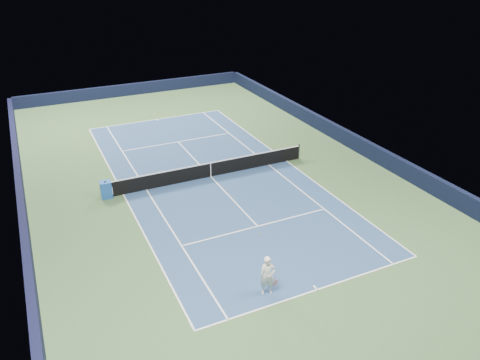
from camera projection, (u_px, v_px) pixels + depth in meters
name	position (u px, v px, depth m)	size (l,w,h in m)	color
ground	(211.00, 177.00, 29.24)	(40.00, 40.00, 0.00)	#385830
wall_far	(133.00, 89.00, 45.00)	(22.00, 0.35, 1.10)	black
wall_right	(352.00, 141.00, 33.13)	(0.35, 40.00, 1.10)	black
wall_left	(22.00, 206.00, 24.86)	(0.35, 40.00, 1.10)	black
court_surface	(211.00, 177.00, 29.24)	(10.97, 23.77, 0.01)	navy
baseline_far	(157.00, 119.00, 38.83)	(10.97, 0.08, 0.00)	white
baseline_near	(317.00, 290.00, 19.64)	(10.97, 0.08, 0.00)	white
sideline_doubles_right	(287.00, 161.00, 31.33)	(0.08, 23.77, 0.00)	white
sideline_doubles_left	(123.00, 194.00, 27.14)	(0.08, 23.77, 0.00)	white
sideline_singles_right	(269.00, 165.00, 30.81)	(0.08, 23.77, 0.00)	white
sideline_singles_left	(146.00, 190.00, 27.66)	(0.08, 23.77, 0.00)	white
service_line_far	(178.00, 142.00, 34.40)	(8.23, 0.08, 0.00)	white
service_line_near	(258.00, 226.00, 24.07)	(8.23, 0.08, 0.00)	white
center_service_line	(211.00, 177.00, 29.23)	(0.08, 12.80, 0.00)	white
center_mark_far	(157.00, 120.00, 38.71)	(0.08, 0.30, 0.00)	white
center_mark_near	(315.00, 288.00, 19.76)	(0.08, 0.30, 0.00)	white
tennis_net	(211.00, 169.00, 29.01)	(12.90, 0.10, 1.07)	black
sponsor_cube	(106.00, 190.00, 26.61)	(0.65, 0.60, 1.01)	#1C51AA
tennis_player	(268.00, 276.00, 19.07)	(0.85, 1.33, 2.31)	white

